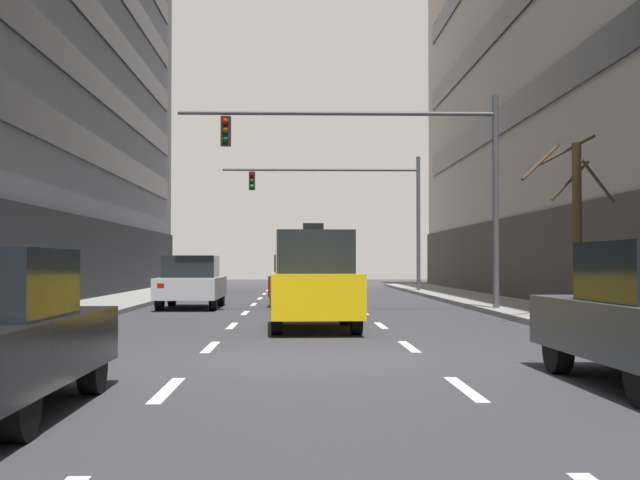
{
  "coord_description": "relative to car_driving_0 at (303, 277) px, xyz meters",
  "views": [
    {
      "loc": [
        -0.23,
        -12.99,
        1.44
      ],
      "look_at": [
        0.78,
        24.93,
        2.39
      ],
      "focal_mm": 49.56,
      "sensor_mm": 36.0,
      "label": 1
    }
  ],
  "objects": [
    {
      "name": "lane_stripe_l1_s5",
      "position": [
        -1.71,
        -18.16,
        -0.79
      ],
      "size": [
        0.16,
        2.0,
        0.01
      ],
      "primitive_type": "cube",
      "color": "silver",
      "rests_on": "ground"
    },
    {
      "name": "lane_stripe_l1_s8",
      "position": [
        -1.71,
        -3.16,
        -0.79
      ],
      "size": [
        0.16,
        2.0,
        0.01
      ],
      "primitive_type": "cube",
      "color": "silver",
      "rests_on": "ground"
    },
    {
      "name": "car_driving_3",
      "position": [
        -0.13,
        -8.14,
        0.03
      ],
      "size": [
        2.07,
        4.57,
        1.69
      ],
      "color": "black",
      "rests_on": "ground"
    },
    {
      "name": "lane_stripe_l2_s8",
      "position": [
        1.65,
        -3.16,
        -0.79
      ],
      "size": [
        0.16,
        2.0,
        0.01
      ],
      "primitive_type": "cube",
      "color": "silver",
      "rests_on": "ground"
    },
    {
      "name": "lane_stripe_l2_s4",
      "position": [
        1.65,
        -23.16,
        -0.79
      ],
      "size": [
        0.16,
        2.0,
        0.01
      ],
      "primitive_type": "cube",
      "color": "silver",
      "rests_on": "ground"
    },
    {
      "name": "lane_stripe_l2_s7",
      "position": [
        1.65,
        -8.16,
        -0.79
      ],
      "size": [
        0.16,
        2.0,
        0.01
      ],
      "primitive_type": "cube",
      "color": "silver",
      "rests_on": "ground"
    },
    {
      "name": "traffic_signal_1",
      "position": [
        2.57,
        2.73,
        3.6
      ],
      "size": [
        9.2,
        0.35,
        6.21
      ],
      "color": "#4C4C51",
      "rests_on": "sidewalk_right"
    },
    {
      "name": "street_tree_0",
      "position": [
        6.08,
        -18.29,
        1.56
      ],
      "size": [
        2.12,
        2.13,
        4.3
      ],
      "color": "#4C3823",
      "rests_on": "sidewalk_right"
    },
    {
      "name": "car_driving_1",
      "position": [
        -3.53,
        -10.58,
        0.01
      ],
      "size": [
        1.84,
        4.38,
        1.64
      ],
      "color": "black",
      "rests_on": "ground"
    },
    {
      "name": "lane_stripe_l1_s6",
      "position": [
        -1.71,
        -13.16,
        -0.79
      ],
      "size": [
        0.16,
        2.0,
        0.01
      ],
      "primitive_type": "cube",
      "color": "silver",
      "rests_on": "ground"
    },
    {
      "name": "lane_stripe_l1_s4",
      "position": [
        -1.71,
        -23.16,
        -0.79
      ],
      "size": [
        0.16,
        2.0,
        0.01
      ],
      "primitive_type": "cube",
      "color": "silver",
      "rests_on": "ground"
    },
    {
      "name": "lane_stripe_l1_s7",
      "position": [
        -1.71,
        -8.16,
        -0.79
      ],
      "size": [
        0.16,
        2.0,
        0.01
      ],
      "primitive_type": "cube",
      "color": "silver",
      "rests_on": "ground"
    },
    {
      "name": "lane_stripe_l2_s5",
      "position": [
        1.65,
        -18.16,
        -0.79
      ],
      "size": [
        0.16,
        2.0,
        0.01
      ],
      "primitive_type": "cube",
      "color": "silver",
      "rests_on": "ground"
    },
    {
      "name": "lane_stripe_l2_s6",
      "position": [
        1.65,
        -13.16,
        -0.79
      ],
      "size": [
        0.16,
        2.0,
        0.01
      ],
      "primitive_type": "cube",
      "color": "silver",
      "rests_on": "ground"
    },
    {
      "name": "ground_plane",
      "position": [
        -0.03,
        -25.16,
        -0.8
      ],
      "size": [
        120.0,
        120.0,
        0.0
      ],
      "primitive_type": "plane",
      "color": "#38383D"
    },
    {
      "name": "taxi_driving_4",
      "position": [
        0.09,
        -19.37,
        0.24
      ],
      "size": [
        1.95,
        4.37,
        2.27
      ],
      "color": "black",
      "rests_on": "ground"
    },
    {
      "name": "lane_stripe_l2_s3",
      "position": [
        1.65,
        -28.16,
        -0.79
      ],
      "size": [
        0.16,
        2.0,
        0.01
      ],
      "primitive_type": "cube",
      "color": "silver",
      "rests_on": "ground"
    },
    {
      "name": "lane_stripe_l2_s9",
      "position": [
        1.65,
        1.84,
        -0.79
      ],
      "size": [
        0.16,
        2.0,
        0.01
      ],
      "primitive_type": "cube",
      "color": "silver",
      "rests_on": "ground"
    },
    {
      "name": "lane_stripe_l1_s10",
      "position": [
        -1.71,
        6.84,
        -0.79
      ],
      "size": [
        0.16,
        2.0,
        0.01
      ],
      "primitive_type": "cube",
      "color": "silver",
      "rests_on": "ground"
    },
    {
      "name": "lane_stripe_l1_s3",
      "position": [
        -1.71,
        -28.16,
        -0.79
      ],
      "size": [
        0.16,
        2.0,
        0.01
      ],
      "primitive_type": "cube",
      "color": "silver",
      "rests_on": "ground"
    },
    {
      "name": "lane_stripe_l2_s10",
      "position": [
        1.65,
        6.84,
        -0.79
      ],
      "size": [
        0.16,
        2.0,
        0.01
      ],
      "primitive_type": "cube",
      "color": "silver",
      "rests_on": "ground"
    },
    {
      "name": "lane_stripe_l1_s9",
      "position": [
        -1.71,
        1.84,
        -0.79
      ],
      "size": [
        0.16,
        2.0,
        0.01
      ],
      "primitive_type": "cube",
      "color": "silver",
      "rests_on": "ground"
    },
    {
      "name": "car_driving_0",
      "position": [
        0.0,
        0.0,
        0.0
      ],
      "size": [
        1.87,
        4.35,
        1.62
      ],
      "color": "black",
      "rests_on": "ground"
    },
    {
      "name": "traffic_signal_0",
      "position": [
        2.56,
        -13.23,
        3.54
      ],
      "size": [
        9.12,
        0.35,
        6.06
      ],
      "color": "#4C4C51",
      "rests_on": "sidewalk_right"
    }
  ]
}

